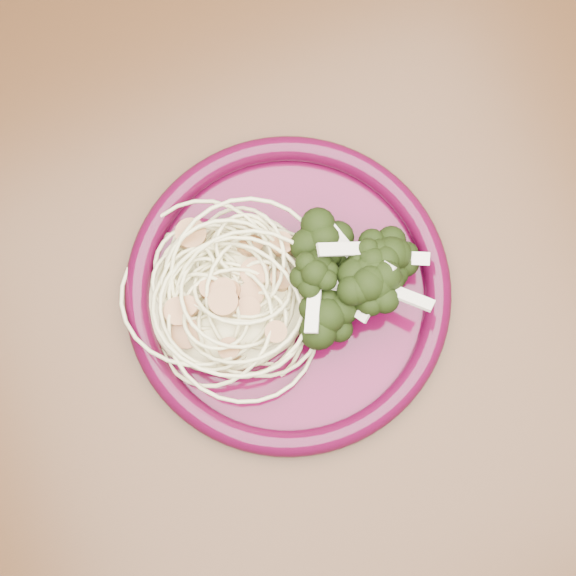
# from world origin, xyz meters

# --- Properties ---
(dining_table) EXTENTS (1.20, 0.80, 0.75)m
(dining_table) POSITION_xyz_m (0.00, 0.00, 0.65)
(dining_table) COLOR #472814
(dining_table) RESTS_ON ground
(dinner_plate) EXTENTS (0.31, 0.31, 0.02)m
(dinner_plate) POSITION_xyz_m (-0.04, 0.01, 0.76)
(dinner_plate) COLOR #440521
(dinner_plate) RESTS_ON dining_table
(spaghetti_pile) EXTENTS (0.16, 0.15, 0.03)m
(spaghetti_pile) POSITION_xyz_m (-0.08, 0.02, 0.77)
(spaghetti_pile) COLOR beige
(spaghetti_pile) RESTS_ON dinner_plate
(scallop_cluster) EXTENTS (0.14, 0.14, 0.04)m
(scallop_cluster) POSITION_xyz_m (-0.08, 0.02, 0.80)
(scallop_cluster) COLOR #B37B4A
(scallop_cluster) RESTS_ON spaghetti_pile
(broccoli_pile) EXTENTS (0.13, 0.17, 0.05)m
(broccoli_pile) POSITION_xyz_m (0.01, -0.01, 0.78)
(broccoli_pile) COLOR black
(broccoli_pile) RESTS_ON dinner_plate
(onion_garnish) EXTENTS (0.09, 0.11, 0.05)m
(onion_garnish) POSITION_xyz_m (0.01, -0.01, 0.81)
(onion_garnish) COLOR beige
(onion_garnish) RESTS_ON broccoli_pile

